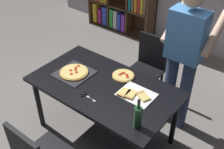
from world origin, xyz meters
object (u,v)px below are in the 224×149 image
Objects in this scene: wine_bottle at (138,117)px; second_pizza_plain at (123,76)px; pepperoni_pizza_on_tray at (74,73)px; person_serving_pizza at (184,54)px; dining_table at (104,90)px; chair_far_side at (148,65)px; kitchen_scissors at (86,96)px.

wine_bottle is 0.76m from second_pizza_plain.
pepperoni_pizza_on_tray reaches higher than second_pizza_plain.
wine_bottle is at bearing -44.65° from second_pizza_plain.
second_pizza_plain is at bearing 135.35° from wine_bottle.
person_serving_pizza is 7.14× the size of second_pizza_plain.
chair_far_side is (0.00, 0.93, -0.16)m from dining_table.
person_serving_pizza reaches higher than pepperoni_pizza_on_tray.
pepperoni_pizza_on_tray is 0.55m from second_pizza_plain.
dining_table is 0.96m from person_serving_pizza.
pepperoni_pizza_on_tray reaches higher than kitchen_scissors.
kitchen_scissors is at bearing -29.09° from pepperoni_pizza_on_tray.
dining_table is 0.95m from chair_far_side.
wine_bottle is 0.65m from kitchen_scissors.
chair_far_side is 1.21m from kitchen_scissors.
chair_far_side is 3.67× the size of second_pizza_plain.
wine_bottle reaches higher than chair_far_side.
pepperoni_pizza_on_tray is (-0.39, -0.04, 0.09)m from dining_table.
wine_bottle is (0.62, -0.28, 0.20)m from dining_table.
wine_bottle reaches higher than pepperoni_pizza_on_tray.
kitchen_scissors is at bearing -90.93° from chair_far_side.
second_pizza_plain is at bearing -83.42° from chair_far_side.
dining_table is 6.42× the size of second_pizza_plain.
second_pizza_plain is (0.10, 0.50, 0.01)m from kitchen_scissors.
kitchen_scissors is at bearing -120.51° from person_serving_pizza.
pepperoni_pizza_on_tray is 1.55× the size of second_pizza_plain.
wine_bottle is at bearing -63.10° from chair_far_side.
pepperoni_pizza_on_tray is at bearing -147.73° from second_pizza_plain.
pepperoni_pizza_on_tray is at bearing 166.84° from wine_bottle.
kitchen_scissors is at bearing -101.08° from second_pizza_plain.
chair_far_side is at bearing 68.32° from pepperoni_pizza_on_tray.
chair_far_side reaches higher than dining_table.
person_serving_pizza is at bearing 44.57° from second_pizza_plain.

